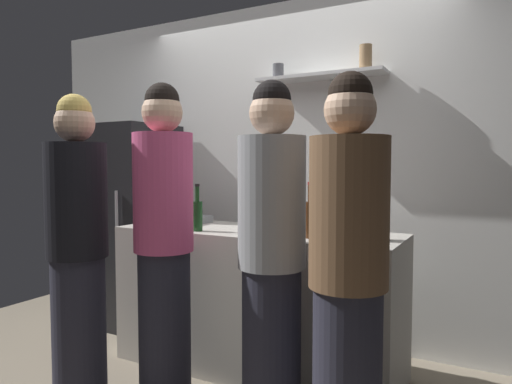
# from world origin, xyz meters

# --- Properties ---
(back_wall_assembly) EXTENTS (4.80, 0.32, 2.60)m
(back_wall_assembly) POSITION_xyz_m (0.00, 1.25, 1.30)
(back_wall_assembly) COLOR white
(back_wall_assembly) RESTS_ON ground
(refrigerator) EXTENTS (0.65, 0.67, 1.68)m
(refrigerator) POSITION_xyz_m (-1.30, 0.85, 0.84)
(refrigerator) COLOR black
(refrigerator) RESTS_ON ground
(counter) EXTENTS (1.87, 0.63, 0.92)m
(counter) POSITION_xyz_m (0.08, 0.54, 0.46)
(counter) COLOR #B7B2A8
(counter) RESTS_ON ground
(baking_pan) EXTENTS (0.34, 0.24, 0.05)m
(baking_pan) POSITION_xyz_m (-0.57, 0.64, 0.94)
(baking_pan) COLOR gray
(baking_pan) RESTS_ON counter
(utensil_holder) EXTENTS (0.12, 0.12, 0.22)m
(utensil_holder) POSITION_xyz_m (0.88, 0.51, 0.98)
(utensil_holder) COLOR #B2B2B7
(utensil_holder) RESTS_ON counter
(wine_bottle_dark_glass) EXTENTS (0.07, 0.07, 0.31)m
(wine_bottle_dark_glass) POSITION_xyz_m (0.35, 0.44, 1.03)
(wine_bottle_dark_glass) COLOR black
(wine_bottle_dark_glass) RESTS_ON counter
(wine_bottle_amber_glass) EXTENTS (0.07, 0.07, 0.33)m
(wine_bottle_amber_glass) POSITION_xyz_m (0.51, 0.41, 1.04)
(wine_bottle_amber_glass) COLOR #472814
(wine_bottle_amber_glass) RESTS_ON counter
(wine_bottle_pale_glass) EXTENTS (0.07, 0.07, 0.31)m
(wine_bottle_pale_glass) POSITION_xyz_m (-0.07, 0.76, 1.04)
(wine_bottle_pale_glass) COLOR #B2BFB2
(wine_bottle_pale_glass) RESTS_ON counter
(wine_bottle_green_glass) EXTENTS (0.07, 0.07, 0.30)m
(wine_bottle_green_glass) POSITION_xyz_m (-0.24, 0.33, 1.03)
(wine_bottle_green_glass) COLOR #19471E
(wine_bottle_green_glass) RESTS_ON counter
(water_bottle_plastic) EXTENTS (0.08, 0.08, 0.25)m
(water_bottle_plastic) POSITION_xyz_m (0.08, 0.78, 1.03)
(water_bottle_plastic) COLOR silver
(water_bottle_plastic) RESTS_ON counter
(person_blonde) EXTENTS (0.34, 0.34, 1.74)m
(person_blonde) POSITION_xyz_m (-0.64, -0.28, 0.87)
(person_blonde) COLOR #262633
(person_blonde) RESTS_ON ground
(person_grey_hoodie) EXTENTS (0.34, 0.34, 1.76)m
(person_grey_hoodie) POSITION_xyz_m (0.48, -0.03, 0.88)
(person_grey_hoodie) COLOR #262633
(person_grey_hoodie) RESTS_ON ground
(person_pink_top) EXTENTS (0.34, 0.34, 1.81)m
(person_pink_top) POSITION_xyz_m (-0.22, -0.03, 0.91)
(person_pink_top) COLOR #262633
(person_pink_top) RESTS_ON ground
(person_brown_jacket) EXTENTS (0.34, 0.34, 1.74)m
(person_brown_jacket) POSITION_xyz_m (0.92, -0.18, 0.87)
(person_brown_jacket) COLOR #262633
(person_brown_jacket) RESTS_ON ground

